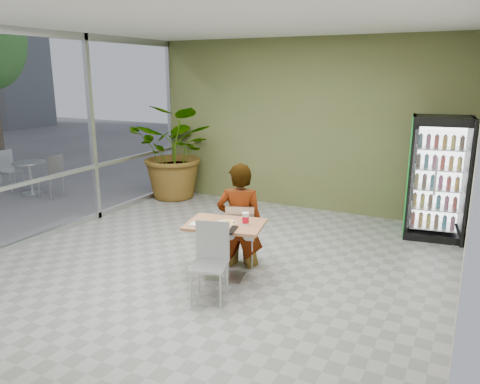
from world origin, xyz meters
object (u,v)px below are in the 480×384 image
(soda_cup, at_px, (246,219))
(potted_plant, at_px, (177,152))
(seated_woman, at_px, (240,225))
(beverage_fridge, at_px, (437,178))
(dining_table, at_px, (225,239))
(cafeteria_tray, at_px, (219,229))
(chair_far, at_px, (241,230))
(chair_near, at_px, (211,255))

(soda_cup, height_order, potted_plant, potted_plant)
(seated_woman, bearing_deg, beverage_fridge, -152.11)
(soda_cup, bearing_deg, beverage_fridge, 56.07)
(dining_table, bearing_deg, cafeteria_tray, -76.58)
(seated_woman, distance_m, potted_plant, 3.80)
(chair_far, height_order, potted_plant, potted_plant)
(dining_table, distance_m, chair_near, 0.52)
(dining_table, bearing_deg, potted_plant, 132.69)
(soda_cup, distance_m, potted_plant, 4.32)
(soda_cup, bearing_deg, potted_plant, 135.65)
(cafeteria_tray, height_order, beverage_fridge, beverage_fridge)
(chair_far, bearing_deg, seated_woman, -69.21)
(potted_plant, bearing_deg, seated_woman, -42.69)
(chair_near, height_order, soda_cup, soda_cup)
(cafeteria_tray, bearing_deg, chair_near, -84.18)
(chair_near, relative_size, beverage_fridge, 0.47)
(beverage_fridge, bearing_deg, chair_far, -140.05)
(dining_table, xyz_separation_m, soda_cup, (0.26, 0.05, 0.29))
(dining_table, height_order, beverage_fridge, beverage_fridge)
(chair_far, bearing_deg, soda_cup, 104.58)
(dining_table, relative_size, soda_cup, 6.74)
(dining_table, xyz_separation_m, seated_woman, (-0.05, 0.51, 0.03))
(chair_near, bearing_deg, potted_plant, 112.83)
(chair_far, distance_m, soda_cup, 0.60)
(dining_table, height_order, cafeteria_tray, cafeteria_tray)
(seated_woman, height_order, cafeteria_tray, seated_woman)
(dining_table, distance_m, cafeteria_tray, 0.35)
(seated_woman, height_order, beverage_fridge, beverage_fridge)
(cafeteria_tray, bearing_deg, soda_cup, 58.30)
(potted_plant, bearing_deg, chair_far, -42.78)
(dining_table, height_order, potted_plant, potted_plant)
(chair_far, height_order, beverage_fridge, beverage_fridge)
(seated_woman, distance_m, beverage_fridge, 3.31)
(dining_table, distance_m, beverage_fridge, 3.66)
(dining_table, relative_size, chair_far, 1.23)
(chair_far, distance_m, potted_plant, 3.85)
(chair_near, xyz_separation_m, seated_woman, (-0.14, 1.02, 0.03))
(dining_table, distance_m, chair_far, 0.47)
(soda_cup, xyz_separation_m, potted_plant, (-3.09, 3.02, 0.15))
(beverage_fridge, bearing_deg, cafeteria_tray, -131.61)
(chair_far, bearing_deg, cafeteria_tray, 77.67)
(chair_near, height_order, seated_woman, seated_woman)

